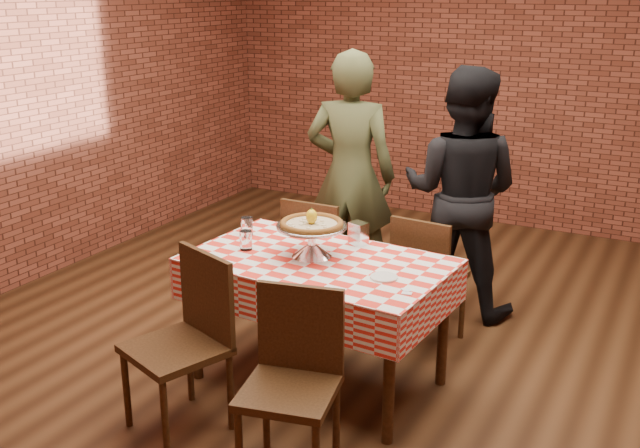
# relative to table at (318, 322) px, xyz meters

# --- Properties ---
(ground) EXTENTS (6.00, 6.00, 0.00)m
(ground) POSITION_rel_table_xyz_m (0.06, 0.47, -0.38)
(ground) COLOR black
(ground) RESTS_ON ground
(back_wall) EXTENTS (5.50, 0.00, 5.50)m
(back_wall) POSITION_rel_table_xyz_m (0.06, 3.47, 1.08)
(back_wall) COLOR #612B1D
(back_wall) RESTS_ON ground
(table) EXTENTS (1.46, 0.94, 0.75)m
(table) POSITION_rel_table_xyz_m (0.00, 0.00, 0.00)
(table) COLOR #442914
(table) RESTS_ON ground
(tablecloth) EXTENTS (1.50, 0.98, 0.24)m
(tablecloth) POSITION_rel_table_xyz_m (0.00, 0.00, 0.26)
(tablecloth) COLOR red
(tablecloth) RESTS_ON table
(pizza_stand) EXTENTS (0.44, 0.44, 0.18)m
(pizza_stand) POSITION_rel_table_xyz_m (-0.06, 0.03, 0.47)
(pizza_stand) COLOR silver
(pizza_stand) RESTS_ON tablecloth
(pizza) EXTENTS (0.38, 0.38, 0.03)m
(pizza) POSITION_rel_table_xyz_m (-0.06, 0.03, 0.57)
(pizza) COLOR beige
(pizza) RESTS_ON pizza_stand
(lemon) EXTENTS (0.07, 0.07, 0.08)m
(lemon) POSITION_rel_table_xyz_m (-0.06, 0.03, 0.61)
(lemon) COLOR yellow
(lemon) RESTS_ON pizza
(water_glass_left) EXTENTS (0.08, 0.08, 0.11)m
(water_glass_left) POSITION_rel_table_xyz_m (-0.44, -0.06, 0.44)
(water_glass_left) COLOR white
(water_glass_left) RESTS_ON tablecloth
(water_glass_right) EXTENTS (0.08, 0.08, 0.11)m
(water_glass_right) POSITION_rel_table_xyz_m (-0.57, 0.16, 0.44)
(water_glass_right) COLOR white
(water_glass_right) RESTS_ON tablecloth
(side_plate) EXTENTS (0.15, 0.15, 0.01)m
(side_plate) POSITION_rel_table_xyz_m (0.43, -0.09, 0.39)
(side_plate) COLOR white
(side_plate) RESTS_ON tablecloth
(sweetener_packet_a) EXTENTS (0.06, 0.04, 0.00)m
(sweetener_packet_a) POSITION_rel_table_xyz_m (0.61, -0.23, 0.39)
(sweetener_packet_a) COLOR white
(sweetener_packet_a) RESTS_ON tablecloth
(sweetener_packet_b) EXTENTS (0.06, 0.06, 0.00)m
(sweetener_packet_b) POSITION_rel_table_xyz_m (0.59, -0.19, 0.39)
(sweetener_packet_b) COLOR white
(sweetener_packet_b) RESTS_ON tablecloth
(condiment_caddy) EXTENTS (0.12, 0.10, 0.14)m
(condiment_caddy) POSITION_rel_table_xyz_m (0.10, 0.32, 0.45)
(condiment_caddy) COLOR silver
(condiment_caddy) RESTS_ON tablecloth
(chair_near_left) EXTENTS (0.57, 0.57, 0.93)m
(chair_near_left) POSITION_rel_table_xyz_m (-0.42, -0.76, 0.09)
(chair_near_left) COLOR #442914
(chair_near_left) RESTS_ON ground
(chair_near_right) EXTENTS (0.49, 0.49, 0.90)m
(chair_near_right) POSITION_rel_table_xyz_m (0.30, -0.85, 0.07)
(chair_near_right) COLOR #442914
(chair_near_right) RESTS_ON ground
(chair_far_left) EXTENTS (0.41, 0.41, 0.89)m
(chair_far_left) POSITION_rel_table_xyz_m (-0.36, 0.74, 0.07)
(chair_far_left) COLOR #442914
(chair_far_left) RESTS_ON ground
(chair_far_right) EXTENTS (0.42, 0.42, 0.87)m
(chair_far_right) POSITION_rel_table_xyz_m (0.39, 0.77, 0.06)
(chair_far_right) COLOR #442914
(chair_far_right) RESTS_ON ground
(diner_olive) EXTENTS (0.73, 0.55, 1.79)m
(diner_olive) POSITION_rel_table_xyz_m (-0.42, 1.29, 0.52)
(diner_olive) COLOR #424729
(diner_olive) RESTS_ON ground
(diner_black) EXTENTS (0.86, 0.68, 1.71)m
(diner_black) POSITION_rel_table_xyz_m (0.39, 1.35, 0.48)
(diner_black) COLOR black
(diner_black) RESTS_ON ground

